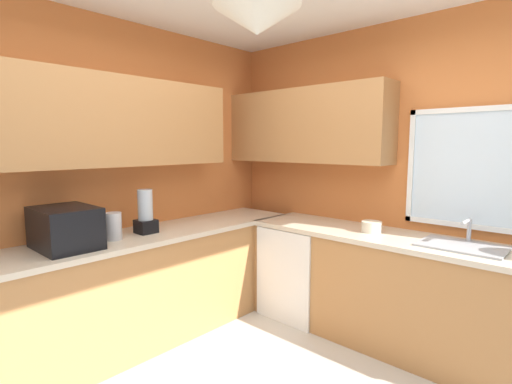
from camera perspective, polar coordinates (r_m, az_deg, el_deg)
room_shell at (r=2.90m, az=-3.71°, el=11.60°), size 3.57×3.70×2.71m
counter_run_left at (r=3.33m, az=-18.68°, el=-13.91°), size 0.65×3.31×0.90m
counter_run_back at (r=3.36m, az=20.86°, el=-13.81°), size 2.66×0.65×0.90m
dishwasher at (r=3.78m, az=6.71°, el=-11.41°), size 0.60×0.60×0.86m
microwave at (r=2.99m, az=-26.51°, el=-4.79°), size 0.48×0.36×0.29m
kettle at (r=3.11m, az=-20.45°, el=-4.80°), size 0.12×0.12×0.21m
sink_assembly at (r=3.11m, az=28.38°, el=-6.98°), size 0.56×0.40×0.19m
bowl at (r=3.33m, az=16.81°, el=-4.97°), size 0.17×0.17×0.09m
blender_appliance at (r=3.26m, az=-16.12°, el=-3.10°), size 0.15×0.15×0.36m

